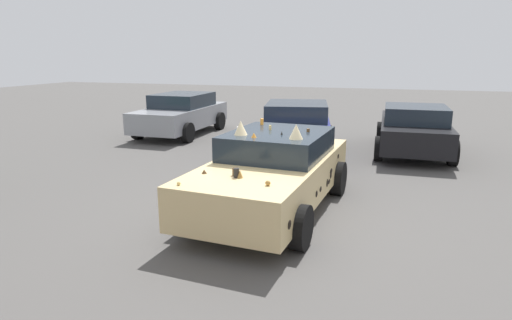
{
  "coord_description": "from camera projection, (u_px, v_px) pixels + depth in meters",
  "views": [
    {
      "loc": [
        -7.01,
        -1.92,
        2.7
      ],
      "look_at": [
        0.0,
        0.3,
        0.9
      ],
      "focal_mm": 30.21,
      "sensor_mm": 36.0,
      "label": 1
    }
  ],
  "objects": [
    {
      "name": "art_car_decorated",
      "position": [
        273.0,
        171.0,
        7.57
      ],
      "size": [
        4.45,
        2.28,
        1.62
      ],
      "rotation": [
        0.0,
        0.0,
        3.07
      ],
      "color": "#D8BC7F",
      "rests_on": "ground"
    },
    {
      "name": "parked_sedan_behind_right",
      "position": [
        296.0,
        128.0,
        11.94
      ],
      "size": [
        4.45,
        2.61,
        1.41
      ],
      "rotation": [
        0.0,
        0.0,
        3.32
      ],
      "color": "navy",
      "rests_on": "ground"
    },
    {
      "name": "ground_plane",
      "position": [
        272.0,
        210.0,
        7.69
      ],
      "size": [
        60.0,
        60.0,
        0.0
      ],
      "primitive_type": "plane",
      "color": "#514F4C"
    },
    {
      "name": "parked_sedan_far_left",
      "position": [
        181.0,
        113.0,
        14.94
      ],
      "size": [
        4.21,
        2.05,
        1.4
      ],
      "rotation": [
        0.0,
        0.0,
        3.13
      ],
      "color": "gray",
      "rests_on": "ground"
    },
    {
      "name": "parked_sedan_near_right",
      "position": [
        414.0,
        129.0,
        12.03
      ],
      "size": [
        4.2,
        2.07,
        1.35
      ],
      "rotation": [
        0.0,
        0.0,
        0.02
      ],
      "color": "black",
      "rests_on": "ground"
    }
  ]
}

